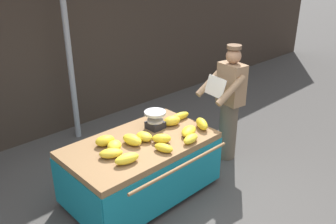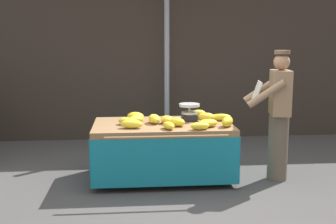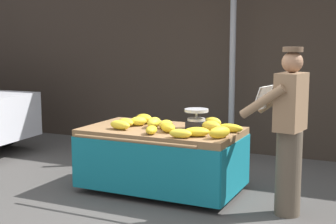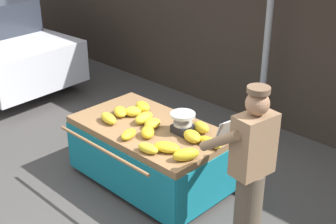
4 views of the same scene
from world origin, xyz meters
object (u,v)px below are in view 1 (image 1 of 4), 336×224
(banana_bunch_6, at_px, (127,159))
(banana_bunch_13, at_px, (114,146))
(banana_bunch_4, at_px, (172,121))
(banana_bunch_9, at_px, (191,139))
(banana_bunch_3, at_px, (162,139))
(banana_bunch_11, at_px, (189,131))
(banana_bunch_12, at_px, (164,148))
(banana_bunch_10, at_px, (111,153))
(banana_bunch_8, at_px, (202,124))
(street_pole, at_px, (68,46))
(banana_bunch_1, at_px, (157,117))
(banana_cart, at_px, (141,156))
(banana_bunch_7, at_px, (105,141))
(weighing_scale, at_px, (155,120))
(banana_bunch_5, at_px, (132,140))
(vendor_person, at_px, (229,104))
(banana_bunch_2, at_px, (180,116))
(banana_bunch_0, at_px, (144,137))

(banana_bunch_6, height_order, banana_bunch_13, banana_bunch_13)
(banana_bunch_4, height_order, banana_bunch_9, banana_bunch_4)
(banana_bunch_3, distance_m, banana_bunch_11, 0.39)
(banana_bunch_12, bearing_deg, banana_bunch_10, 148.41)
(banana_bunch_8, height_order, banana_bunch_11, banana_bunch_8)
(street_pole, relative_size, banana_bunch_11, 11.09)
(banana_bunch_1, relative_size, banana_bunch_4, 0.89)
(banana_bunch_9, bearing_deg, banana_cart, 134.90)
(banana_cart, distance_m, banana_bunch_7, 0.49)
(street_pole, height_order, weighing_scale, street_pole)
(banana_bunch_5, bearing_deg, vendor_person, -6.51)
(banana_bunch_4, xyz_separation_m, banana_bunch_9, (-0.16, -0.49, -0.01))
(weighing_scale, xyz_separation_m, banana_bunch_2, (0.42, -0.03, -0.07))
(banana_bunch_1, xyz_separation_m, banana_bunch_10, (-0.98, -0.34, -0.01))
(weighing_scale, bearing_deg, banana_cart, -158.02)
(banana_bunch_4, bearing_deg, weighing_scale, 158.46)
(banana_cart, xyz_separation_m, banana_bunch_12, (0.05, -0.36, 0.25))
(banana_cart, bearing_deg, banana_bunch_3, -48.37)
(vendor_person, bearing_deg, street_pole, 120.94)
(banana_bunch_9, xyz_separation_m, banana_bunch_10, (-0.89, 0.38, -0.00))
(banana_bunch_10, xyz_separation_m, vendor_person, (1.96, -0.12, 0.07))
(banana_bunch_0, bearing_deg, banana_cart, 171.35)
(banana_bunch_0, height_order, banana_bunch_10, banana_bunch_0)
(banana_bunch_0, relative_size, banana_bunch_4, 0.92)
(street_pole, distance_m, weighing_scale, 1.93)
(banana_bunch_3, xyz_separation_m, banana_bunch_5, (-0.28, 0.21, 0.01))
(banana_bunch_9, height_order, banana_bunch_10, same)
(banana_bunch_4, xyz_separation_m, banana_bunch_12, (-0.54, -0.43, -0.02))
(street_pole, xyz_separation_m, banana_bunch_13, (-0.56, -1.91, -0.73))
(street_pole, bearing_deg, banana_bunch_10, -108.78)
(banana_bunch_2, bearing_deg, banana_bunch_5, -173.65)
(street_pole, distance_m, banana_bunch_2, 2.07)
(banana_bunch_0, height_order, banana_bunch_12, banana_bunch_0)
(banana_bunch_0, bearing_deg, banana_bunch_7, 151.07)
(banana_bunch_1, distance_m, banana_bunch_6, 1.09)
(banana_bunch_2, distance_m, banana_bunch_7, 1.16)
(banana_bunch_8, relative_size, banana_bunch_12, 1.19)
(banana_bunch_5, height_order, banana_bunch_10, banana_bunch_5)
(weighing_scale, xyz_separation_m, banana_bunch_3, (-0.20, -0.34, -0.06))
(vendor_person, bearing_deg, banana_bunch_4, 165.55)
(banana_bunch_8, distance_m, vendor_person, 0.70)
(banana_bunch_7, xyz_separation_m, vendor_person, (1.85, -0.39, 0.06))
(banana_bunch_3, xyz_separation_m, banana_bunch_11, (0.38, -0.09, -0.00))
(banana_bunch_2, bearing_deg, banana_bunch_10, -172.49)
(banana_bunch_5, bearing_deg, banana_bunch_8, -17.15)
(banana_bunch_1, distance_m, banana_bunch_2, 0.33)
(banana_bunch_0, height_order, banana_bunch_11, banana_bunch_0)
(banana_bunch_2, relative_size, banana_bunch_6, 1.06)
(street_pole, distance_m, banana_bunch_13, 2.12)
(banana_bunch_7, bearing_deg, banana_bunch_1, 4.79)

